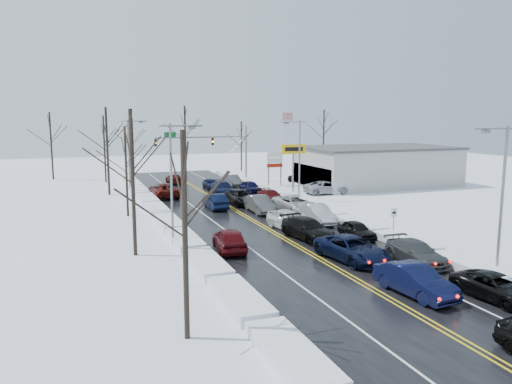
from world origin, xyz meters
name	(u,v)px	position (x,y,z in m)	size (l,w,h in m)	color
ground	(260,225)	(0.00, 0.00, 0.00)	(160.00, 160.00, 0.00)	white
road_surface	(252,220)	(0.00, 2.00, 0.01)	(14.00, 84.00, 0.01)	black
snow_bank_left	(170,227)	(-7.60, 2.00, 0.00)	(1.88, 72.00, 0.57)	white
snow_bank_right	(326,215)	(7.60, 2.00, 0.00)	(1.88, 72.00, 0.57)	white
traffic_signal_mast	(212,144)	(3.45, 27.99, 5.48)	(13.28, 0.39, 8.00)	slate
tires_plus_sign	(293,152)	(10.50, 15.99, 4.99)	(3.20, 0.34, 6.00)	slate
used_vehicles_sign	(275,162)	(10.50, 22.00, 3.32)	(2.20, 0.22, 4.65)	slate
speed_limit_sign	(394,217)	(8.20, -8.00, 1.63)	(0.55, 0.09, 2.35)	slate
flagpole	(283,139)	(15.17, 30.00, 5.93)	(1.87, 1.20, 10.00)	silver
dealership_building	(376,166)	(23.98, 18.00, 2.66)	(20.40, 12.40, 5.30)	#A1A29D
streetlight_se	(500,188)	(8.30, -18.00, 5.31)	(3.20, 0.25, 9.00)	slate
streetlight_ne	(298,154)	(8.30, 10.00, 5.31)	(3.20, 0.25, 9.00)	slate
streetlight_sw	(174,174)	(-8.30, -4.00, 5.31)	(3.20, 0.25, 9.00)	slate
streetlight_nw	(130,149)	(-8.30, 24.00, 5.31)	(3.20, 0.25, 9.00)	slate
tree_left_a	(184,195)	(-11.00, -20.00, 6.29)	(3.60, 3.60, 9.00)	#2D231C
tree_left_b	(132,154)	(-11.50, -6.00, 6.99)	(4.00, 4.00, 10.00)	#2D231C
tree_left_c	(126,154)	(-10.50, 8.00, 5.94)	(3.40, 3.40, 8.50)	#2D231C
tree_left_d	(107,134)	(-11.20, 22.00, 7.33)	(4.20, 4.20, 10.50)	#2D231C
tree_left_e	(104,136)	(-10.80, 34.00, 6.64)	(3.80, 3.80, 9.50)	#2D231C
tree_far_a	(50,133)	(-18.00, 40.00, 6.99)	(4.00, 4.00, 10.00)	#2D231C
tree_far_b	(133,136)	(-6.00, 41.00, 6.29)	(3.60, 3.60, 9.00)	#2D231C
tree_far_c	(185,127)	(2.00, 39.00, 7.68)	(4.40, 4.40, 11.00)	#2D231C
tree_far_d	(241,136)	(12.00, 40.50, 5.94)	(3.40, 3.40, 8.50)	#2D231C
tree_far_e	(324,127)	(28.00, 41.00, 7.33)	(4.20, 4.20, 10.50)	#2D231C
queued_car_1	(414,295)	(1.61, -19.11, 0.00)	(1.74, 4.98, 1.64)	black
queued_car_2	(352,260)	(1.83, -12.34, 0.00)	(2.67, 5.80, 1.61)	black
queued_car_3	(308,239)	(1.68, -6.03, 0.00)	(2.24, 5.51, 1.60)	black
queued_car_4	(288,230)	(1.56, -2.62, 0.00)	(2.01, 4.99, 1.70)	silver
queued_car_5	(260,212)	(1.94, 5.22, 0.00)	(1.77, 5.07, 1.67)	#46484B
queued_car_6	(242,204)	(1.72, 10.07, 0.00)	(2.62, 5.68, 1.58)	black
queued_car_7	(223,195)	(1.61, 16.97, 0.00)	(2.26, 5.56, 1.61)	black
queued_car_8	(211,189)	(1.61, 22.20, 0.00)	(1.63, 4.05, 1.38)	black
queued_car_10	(496,299)	(5.23, -21.15, 0.00)	(2.23, 4.83, 1.34)	black
queued_car_11	(415,263)	(5.43, -14.33, 0.00)	(2.05, 5.03, 1.46)	#383B3D
queued_car_12	(357,238)	(5.38, -7.20, 0.00)	(1.60, 3.97, 1.35)	black
queued_car_13	(318,223)	(5.09, -1.15, 0.00)	(1.73, 4.97, 1.64)	#AEB0B6
queued_car_14	(295,212)	(5.34, 4.18, 0.00)	(2.76, 5.99, 1.67)	silver
queued_car_15	(271,203)	(5.08, 9.99, 0.00)	(1.95, 4.80, 1.39)	#460909
queued_car_16	(250,193)	(5.30, 17.25, 0.00)	(1.77, 4.40, 1.50)	black
queued_car_17	(233,186)	(5.17, 24.04, 0.00)	(1.55, 4.45, 1.47)	#434749
oncoming_car_0	(215,209)	(-1.61, 8.73, 0.00)	(1.66, 4.75, 1.57)	black
oncoming_car_1	(164,197)	(-5.33, 17.89, 0.00)	(2.78, 6.03, 1.68)	#52110B
oncoming_car_2	(174,184)	(-1.88, 29.07, 0.00)	(1.90, 4.67, 1.36)	#4C0D0A
oncoming_car_3	(230,251)	(-5.05, -7.15, 0.00)	(1.98, 4.91, 1.67)	#510A0E
parked_car_0	(327,194)	(13.80, 13.31, 0.00)	(2.62, 5.68, 1.58)	#ABAEB3
parked_car_1	(340,190)	(16.86, 15.37, 0.00)	(1.92, 4.73, 1.37)	#414346
parked_car_2	(301,183)	(15.08, 23.24, 0.00)	(1.97, 4.91, 1.67)	black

